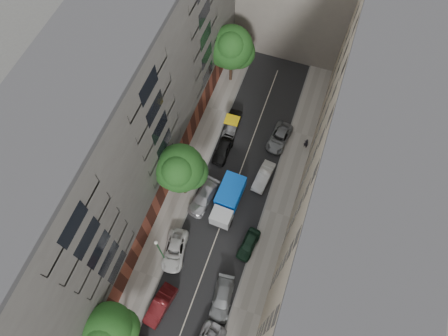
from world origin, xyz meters
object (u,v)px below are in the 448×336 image
at_px(car_left_1, 160,305).
at_px(car_left_2, 175,250).
at_px(car_left_3, 204,198).
at_px(tree_mid, 181,170).
at_px(car_right_1, 222,299).
at_px(pedestrian, 306,143).
at_px(lamp_post, 160,249).
at_px(tarp_truck, 228,200).
at_px(car_right_2, 249,244).
at_px(tree_near, 109,330).
at_px(car_left_5, 232,125).
at_px(car_right_3, 264,176).
at_px(car_left_4, 223,150).
at_px(tree_far, 232,49).
at_px(car_right_4, 279,138).

height_order(car_left_1, car_left_2, car_left_1).
xyz_separation_m(car_left_3, tree_mid, (-2.26, 0.05, 5.34)).
xyz_separation_m(car_right_1, pedestrian, (3.56, 20.18, 0.28)).
xyz_separation_m(car_left_2, lamp_post, (-0.72, -1.11, 3.42)).
distance_m(tarp_truck, car_right_2, 5.30).
relative_size(car_right_1, tree_near, 0.67).
relative_size(car_right_1, car_right_2, 1.25).
bearing_deg(car_left_1, car_right_1, 34.13).
height_order(car_left_3, car_left_5, car_left_5).
xyz_separation_m(car_right_3, tree_mid, (-7.86, -4.71, 5.37)).
distance_m(car_left_3, car_left_4, 6.56).
relative_size(car_right_2, car_right_3, 0.92).
bearing_deg(pedestrian, car_left_5, 22.25).
height_order(car_left_3, lamp_post, lamp_post).
relative_size(car_left_2, tree_near, 0.69).
relative_size(car_left_1, car_right_2, 1.17).
bearing_deg(tarp_truck, car_left_1, -99.94).
distance_m(car_left_4, car_right_2, 11.87).
relative_size(car_left_2, lamp_post, 0.75).
bearing_deg(car_right_2, tree_far, 120.85).
xyz_separation_m(car_left_1, car_right_2, (6.40, 8.80, -0.09)).
height_order(car_right_1, pedestrian, pedestrian).
distance_m(car_left_1, pedestrian, 24.55).
xyz_separation_m(car_left_4, lamp_post, (-1.49, -14.31, 3.38)).
distance_m(car_left_2, car_right_2, 7.86).
relative_size(tarp_truck, car_left_1, 1.35).
bearing_deg(car_right_4, car_left_5, -171.18).
distance_m(car_left_1, car_right_1, 6.17).
bearing_deg(tarp_truck, car_left_5, 108.80).
bearing_deg(car_left_2, car_left_5, 77.85).
distance_m(car_left_1, car_right_2, 10.88).
bearing_deg(tree_mid, car_right_4, 51.74).
relative_size(car_right_1, car_right_3, 1.14).
bearing_deg(tree_near, car_left_5, 84.36).
bearing_deg(car_left_3, lamp_post, -91.28).
bearing_deg(car_right_2, tree_mid, 165.31).
relative_size(car_left_3, car_right_2, 1.30).
bearing_deg(car_right_3, car_left_2, -112.44).
height_order(tarp_truck, tree_far, tree_far).
bearing_deg(tree_near, car_left_4, 83.19).
bearing_deg(car_left_3, tarp_truck, 16.21).
distance_m(car_left_2, pedestrian, 19.85).
relative_size(tarp_truck, pedestrian, 3.69).
distance_m(car_left_4, pedestrian, 9.99).
height_order(car_left_5, tree_far, tree_far).
distance_m(car_right_3, tree_far, 15.84).
relative_size(car_left_1, car_right_4, 0.96).
relative_size(car_left_5, tree_far, 0.51).
xyz_separation_m(car_left_2, pedestrian, (9.94, 17.18, 0.29)).
xyz_separation_m(car_left_3, car_right_4, (5.90, 10.40, -0.07)).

